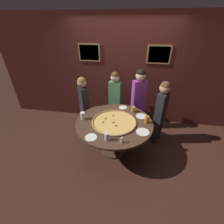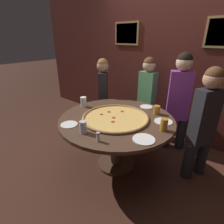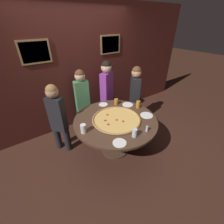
{
  "view_description": "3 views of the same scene",
  "coord_description": "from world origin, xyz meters",
  "px_view_note": "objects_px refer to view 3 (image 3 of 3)",
  "views": [
    {
      "loc": [
        0.34,
        -2.32,
        2.37
      ],
      "look_at": [
        -0.05,
        0.04,
        0.93
      ],
      "focal_mm": 24.0,
      "sensor_mm": 36.0,
      "label": 1
    },
    {
      "loc": [
        1.25,
        -1.6,
        1.69
      ],
      "look_at": [
        -0.06,
        -0.02,
        0.81
      ],
      "focal_mm": 28.0,
      "sensor_mm": 36.0,
      "label": 2
    },
    {
      "loc": [
        -1.3,
        -1.73,
        2.23
      ],
      "look_at": [
        -0.05,
        0.04,
        0.89
      ],
      "focal_mm": 24.0,
      "sensor_mm": 36.0,
      "label": 3
    }
  ],
  "objects_px": {
    "diner_far_right": "(82,97)",
    "diner_side_left": "(107,90)",
    "drink_cup_centre_back": "(135,133)",
    "diner_side_right": "(135,94)",
    "giant_pizza": "(116,119)",
    "drink_cup_far_right": "(83,129)",
    "white_plate_left_side": "(128,105)",
    "white_plate_near_front": "(147,115)",
    "drink_cup_beside_pizza": "(116,102)",
    "white_plate_beside_cup": "(103,104)",
    "drink_cup_by_shaker": "(138,104)",
    "condiment_shaker": "(147,129)",
    "diner_centre_back": "(57,116)",
    "dining_table": "(115,126)",
    "white_plate_right_side": "(120,143)"
  },
  "relations": [
    {
      "from": "drink_cup_by_shaker",
      "to": "diner_far_right",
      "type": "height_order",
      "value": "diner_far_right"
    },
    {
      "from": "drink_cup_beside_pizza",
      "to": "diner_side_right",
      "type": "distance_m",
      "value": 0.57
    },
    {
      "from": "white_plate_near_front",
      "to": "diner_side_left",
      "type": "relative_size",
      "value": 0.15
    },
    {
      "from": "diner_far_right",
      "to": "diner_side_left",
      "type": "relative_size",
      "value": 0.93
    },
    {
      "from": "white_plate_right_side",
      "to": "condiment_shaker",
      "type": "bearing_deg",
      "value": -3.91
    },
    {
      "from": "drink_cup_far_right",
      "to": "white_plate_left_side",
      "type": "distance_m",
      "value": 1.16
    },
    {
      "from": "drink_cup_far_right",
      "to": "diner_side_left",
      "type": "xyz_separation_m",
      "value": [
        1.06,
        0.94,
        0.04
      ]
    },
    {
      "from": "drink_cup_by_shaker",
      "to": "diner_side_left",
      "type": "height_order",
      "value": "diner_side_left"
    },
    {
      "from": "diner_side_left",
      "to": "diner_side_right",
      "type": "bearing_deg",
      "value": 111.47
    },
    {
      "from": "dining_table",
      "to": "white_plate_near_front",
      "type": "distance_m",
      "value": 0.6
    },
    {
      "from": "dining_table",
      "to": "drink_cup_centre_back",
      "type": "height_order",
      "value": "drink_cup_centre_back"
    },
    {
      "from": "diner_centre_back",
      "to": "white_plate_beside_cup",
      "type": "bearing_deg",
      "value": -132.49
    },
    {
      "from": "drink_cup_centre_back",
      "to": "diner_side_right",
      "type": "relative_size",
      "value": 0.1
    },
    {
      "from": "condiment_shaker",
      "to": "drink_cup_centre_back",
      "type": "bearing_deg",
      "value": 175.07
    },
    {
      "from": "diner_side_left",
      "to": "white_plate_near_front",
      "type": "bearing_deg",
      "value": 69.35
    },
    {
      "from": "dining_table",
      "to": "drink_cup_beside_pizza",
      "type": "relative_size",
      "value": 12.54
    },
    {
      "from": "giant_pizza",
      "to": "diner_side_right",
      "type": "relative_size",
      "value": 0.6
    },
    {
      "from": "drink_cup_by_shaker",
      "to": "condiment_shaker",
      "type": "xyz_separation_m",
      "value": [
        -0.4,
        -0.62,
        -0.02
      ]
    },
    {
      "from": "condiment_shaker",
      "to": "diner_side_left",
      "type": "distance_m",
      "value": 1.51
    },
    {
      "from": "giant_pizza",
      "to": "diner_centre_back",
      "type": "height_order",
      "value": "diner_centre_back"
    },
    {
      "from": "white_plate_left_side",
      "to": "giant_pizza",
      "type": "bearing_deg",
      "value": -149.79
    },
    {
      "from": "giant_pizza",
      "to": "drink_cup_far_right",
      "type": "distance_m",
      "value": 0.62
    },
    {
      "from": "diner_side_left",
      "to": "diner_far_right",
      "type": "bearing_deg",
      "value": -33.96
    },
    {
      "from": "drink_cup_beside_pizza",
      "to": "diner_side_left",
      "type": "height_order",
      "value": "diner_side_left"
    },
    {
      "from": "drink_cup_far_right",
      "to": "diner_side_right",
      "type": "bearing_deg",
      "value": 18.25
    },
    {
      "from": "drink_cup_far_right",
      "to": "diner_side_left",
      "type": "bearing_deg",
      "value": 41.75
    },
    {
      "from": "white_plate_left_side",
      "to": "diner_side_right",
      "type": "bearing_deg",
      "value": 29.48
    },
    {
      "from": "drink_cup_beside_pizza",
      "to": "diner_centre_back",
      "type": "xyz_separation_m",
      "value": [
        -1.15,
        0.21,
        -0.02
      ]
    },
    {
      "from": "drink_cup_beside_pizza",
      "to": "drink_cup_by_shaker",
      "type": "height_order",
      "value": "drink_cup_by_shaker"
    },
    {
      "from": "drink_cup_far_right",
      "to": "condiment_shaker",
      "type": "distance_m",
      "value": 0.98
    },
    {
      "from": "diner_centre_back",
      "to": "drink_cup_by_shaker",
      "type": "bearing_deg",
      "value": -150.1
    },
    {
      "from": "dining_table",
      "to": "diner_far_right",
      "type": "xyz_separation_m",
      "value": [
        -0.14,
        1.02,
        0.2
      ]
    },
    {
      "from": "drink_cup_far_right",
      "to": "diner_far_right",
      "type": "xyz_separation_m",
      "value": [
        0.48,
        1.03,
        -0.02
      ]
    },
    {
      "from": "white_plate_near_front",
      "to": "drink_cup_beside_pizza",
      "type": "bearing_deg",
      "value": 106.45
    },
    {
      "from": "diner_side_right",
      "to": "white_plate_left_side",
      "type": "bearing_deg",
      "value": -31.91
    },
    {
      "from": "dining_table",
      "to": "diner_centre_back",
      "type": "bearing_deg",
      "value": 141.81
    },
    {
      "from": "giant_pizza",
      "to": "drink_cup_by_shaker",
      "type": "distance_m",
      "value": 0.61
    },
    {
      "from": "diner_side_left",
      "to": "diner_centre_back",
      "type": "bearing_deg",
      "value": -11.93
    },
    {
      "from": "white_plate_beside_cup",
      "to": "diner_far_right",
      "type": "distance_m",
      "value": 0.52
    },
    {
      "from": "drink_cup_beside_pizza",
      "to": "white_plate_right_side",
      "type": "xyz_separation_m",
      "value": [
        -0.65,
        -0.95,
        -0.05
      ]
    },
    {
      "from": "giant_pizza",
      "to": "drink_cup_beside_pizza",
      "type": "distance_m",
      "value": 0.57
    },
    {
      "from": "drink_cup_far_right",
      "to": "white_plate_left_side",
      "type": "xyz_separation_m",
      "value": [
        1.13,
        0.28,
        -0.07
      ]
    },
    {
      "from": "white_plate_left_side",
      "to": "white_plate_right_side",
      "type": "height_order",
      "value": "same"
    },
    {
      "from": "dining_table",
      "to": "drink_cup_by_shaker",
      "type": "distance_m",
      "value": 0.65
    },
    {
      "from": "drink_cup_far_right",
      "to": "diner_side_right",
      "type": "height_order",
      "value": "diner_side_right"
    },
    {
      "from": "dining_table",
      "to": "white_plate_beside_cup",
      "type": "xyz_separation_m",
      "value": [
        0.11,
        0.57,
        0.15
      ]
    },
    {
      "from": "drink_cup_beside_pizza",
      "to": "condiment_shaker",
      "type": "bearing_deg",
      "value": -97.91
    },
    {
      "from": "drink_cup_by_shaker",
      "to": "white_plate_near_front",
      "type": "bearing_deg",
      "value": -103.17
    },
    {
      "from": "white_plate_beside_cup",
      "to": "giant_pizza",
      "type": "bearing_deg",
      "value": -100.23
    },
    {
      "from": "diner_centre_back",
      "to": "diner_side_right",
      "type": "distance_m",
      "value": 1.73
    }
  ]
}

